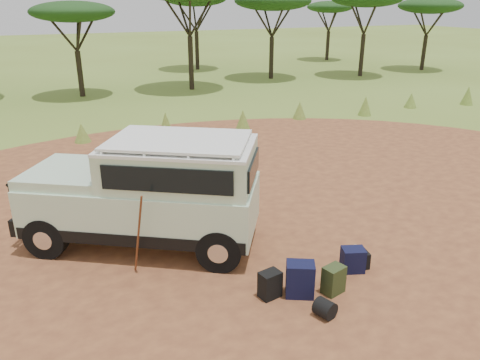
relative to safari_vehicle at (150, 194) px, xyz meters
name	(u,v)px	position (x,y,z in m)	size (l,w,h in m)	color
ground	(275,236)	(2.52, -0.74, -1.13)	(140.00, 140.00, 0.00)	olive
dirt_clearing	(275,235)	(2.52, -0.74, -1.12)	(23.00, 23.00, 0.01)	#9B5B32
grass_fringe	(170,126)	(2.64, 7.93, -0.72)	(36.60, 1.60, 0.90)	olive
safari_vehicle	(150,194)	(0.00, 0.00, 0.00)	(5.02, 4.11, 2.33)	silver
walking_staff	(138,235)	(-0.49, -1.07, -0.31)	(0.04, 0.04, 1.67)	brown
backpack_black	(270,285)	(1.38, -2.70, -0.88)	(0.36, 0.26, 0.49)	black
backpack_navy	(300,279)	(1.88, -2.86, -0.81)	(0.48, 0.34, 0.63)	#101233
backpack_olive	(333,280)	(2.46, -3.03, -0.87)	(0.37, 0.27, 0.52)	#33411E
duffel_navy	(353,260)	(3.20, -2.59, -0.89)	(0.42, 0.31, 0.47)	#101233
hard_case	(355,260)	(3.33, -2.50, -0.96)	(0.47, 0.33, 0.33)	black
stuff_sack	(325,308)	(1.95, -3.54, -0.97)	(0.30, 0.30, 0.30)	black
safari_hat	(356,250)	(3.33, -2.50, -0.75)	(0.39, 0.39, 0.11)	beige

